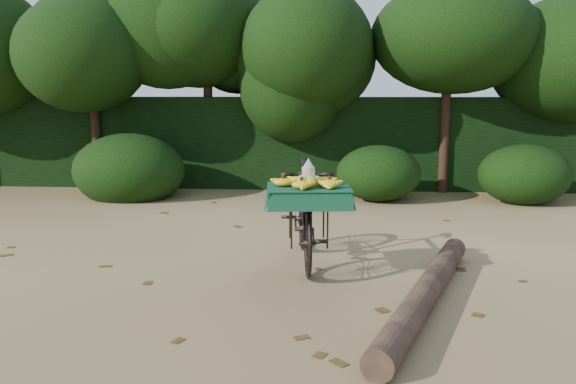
{
  "coord_description": "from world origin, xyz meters",
  "views": [
    {
      "loc": [
        0.74,
        -6.4,
        1.94
      ],
      "look_at": [
        0.25,
        -0.16,
        0.89
      ],
      "focal_mm": 38.0,
      "sensor_mm": 36.0,
      "label": 1
    }
  ],
  "objects": [
    {
      "name": "tree_row",
      "position": [
        -0.65,
        5.5,
        2.0
      ],
      "size": [
        14.5,
        2.0,
        4.0
      ],
      "primitive_type": null,
      "color": "black",
      "rests_on": "ground"
    },
    {
      "name": "fallen_log",
      "position": [
        1.59,
        -0.97,
        0.12
      ],
      "size": [
        1.34,
        3.26,
        0.24
      ],
      "primitive_type": "cylinder",
      "rotation": [
        1.57,
        0.0,
        -0.34
      ],
      "color": "brown",
      "rests_on": "ground"
    },
    {
      "name": "vendor_bicycle",
      "position": [
        0.41,
        0.28,
        0.6
      ],
      "size": [
        0.91,
        1.98,
        1.17
      ],
      "rotation": [
        0.0,
        0.0,
        0.11
      ],
      "color": "black",
      "rests_on": "ground"
    },
    {
      "name": "ground",
      "position": [
        0.0,
        0.0,
        0.0
      ],
      "size": [
        80.0,
        80.0,
        0.0
      ],
      "primitive_type": "plane",
      "color": "tan",
      "rests_on": "ground"
    },
    {
      "name": "leaf_litter",
      "position": [
        0.0,
        0.65,
        0.01
      ],
      "size": [
        7.0,
        7.3,
        0.01
      ],
      "primitive_type": null,
      "color": "#493813",
      "rests_on": "ground"
    },
    {
      "name": "bush_clumps",
      "position": [
        0.5,
        4.3,
        0.45
      ],
      "size": [
        8.8,
        1.7,
        0.9
      ],
      "primitive_type": null,
      "color": "black",
      "rests_on": "ground"
    },
    {
      "name": "hedge_backdrop",
      "position": [
        0.0,
        6.3,
        0.9
      ],
      "size": [
        26.0,
        1.8,
        1.8
      ],
      "primitive_type": "cube",
      "color": "black",
      "rests_on": "ground"
    }
  ]
}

